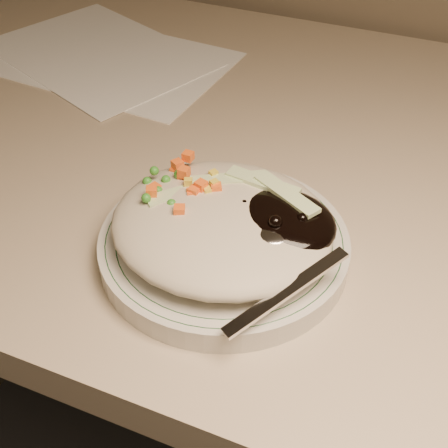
% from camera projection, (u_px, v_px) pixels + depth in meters
% --- Properties ---
extents(desk, '(1.40, 0.70, 0.74)m').
position_uv_depth(desk, '(333.00, 293.00, 0.80)').
color(desk, tan).
rests_on(desk, ground).
extents(plate, '(0.22, 0.22, 0.02)m').
position_uv_depth(plate, '(224.00, 246.00, 0.55)').
color(plate, beige).
rests_on(plate, desk).
extents(plate_rim, '(0.21, 0.21, 0.00)m').
position_uv_depth(plate_rim, '(224.00, 238.00, 0.55)').
color(plate_rim, '#144723').
rests_on(plate_rim, plate).
extents(meal, '(0.21, 0.19, 0.05)m').
position_uv_depth(meal, '(228.00, 221.00, 0.53)').
color(meal, '#B4AB92').
rests_on(meal, plate).
extents(papers, '(0.37, 0.31, 0.00)m').
position_uv_depth(papers, '(106.00, 58.00, 0.86)').
color(papers, white).
rests_on(papers, desk).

